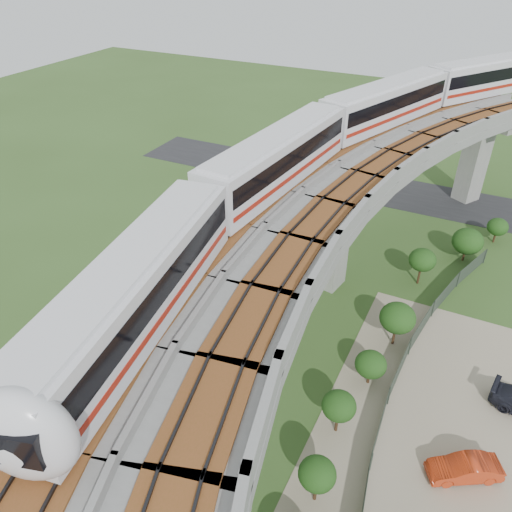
# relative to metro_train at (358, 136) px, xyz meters

# --- Properties ---
(ground) EXTENTS (160.00, 160.00, 0.00)m
(ground) POSITION_rel_metro_train_xyz_m (-1.58, -12.08, -12.31)
(ground) COLOR #355120
(ground) RESTS_ON ground
(dirt_lot) EXTENTS (18.00, 26.00, 0.04)m
(dirt_lot) POSITION_rel_metro_train_xyz_m (12.42, -14.08, -12.29)
(dirt_lot) COLOR gray
(dirt_lot) RESTS_ON ground
(asphalt_road) EXTENTS (60.00, 8.00, 0.03)m
(asphalt_road) POSITION_rel_metro_train_xyz_m (-1.58, 17.92, -12.29)
(asphalt_road) COLOR #232326
(asphalt_road) RESTS_ON ground
(viaduct) EXTENTS (19.58, 73.98, 11.40)m
(viaduct) POSITION_rel_metro_train_xyz_m (2.26, -12.08, -3.26)
(viaduct) COLOR #99968E
(viaduct) RESTS_ON ground
(metro_train) EXTENTS (17.71, 60.02, 3.64)m
(metro_train) POSITION_rel_metro_train_xyz_m (0.00, 0.00, 0.00)
(metro_train) COLOR silver
(metro_train) RESTS_ON ground
(fence) EXTENTS (3.87, 38.73, 1.50)m
(fence) POSITION_rel_metro_train_xyz_m (8.17, -12.08, -11.56)
(fence) COLOR #2D382D
(fence) RESTS_ON ground
(tree_0) EXTENTS (1.90, 1.90, 2.46)m
(tree_0) POSITION_rel_metro_train_xyz_m (11.14, 11.44, -10.66)
(tree_0) COLOR #382314
(tree_0) RESTS_ON ground
(tree_1) EXTENTS (2.67, 2.67, 3.12)m
(tree_1) POSITION_rel_metro_train_xyz_m (8.96, 6.92, -10.32)
(tree_1) COLOR #382314
(tree_1) RESTS_ON ground
(tree_2) EXTENTS (2.18, 2.18, 3.27)m
(tree_2) POSITION_rel_metro_train_xyz_m (6.03, 1.64, -9.98)
(tree_2) COLOR #382314
(tree_2) RESTS_ON ground
(tree_3) EXTENTS (2.49, 2.49, 3.47)m
(tree_3) POSITION_rel_metro_train_xyz_m (5.89, -6.53, -9.91)
(tree_3) COLOR #382314
(tree_3) RESTS_ON ground
(tree_4) EXTENTS (2.03, 2.03, 2.53)m
(tree_4) POSITION_rel_metro_train_xyz_m (5.31, -10.89, -10.64)
(tree_4) COLOR #382314
(tree_4) RESTS_ON ground
(tree_5) EXTENTS (1.99, 1.99, 3.02)m
(tree_5) POSITION_rel_metro_train_xyz_m (4.64, -15.36, -10.14)
(tree_5) COLOR #382314
(tree_5) RESTS_ON ground
(tree_6) EXTENTS (1.94, 1.94, 3.02)m
(tree_6) POSITION_rel_metro_train_xyz_m (5.02, -19.90, -10.13)
(tree_6) COLOR #382314
(tree_6) RESTS_ON ground
(car_red) EXTENTS (4.07, 3.15, 1.29)m
(car_red) POSITION_rel_metro_train_xyz_m (11.72, -15.13, -11.62)
(car_red) COLOR #B02D10
(car_red) RESTS_ON dirt_lot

